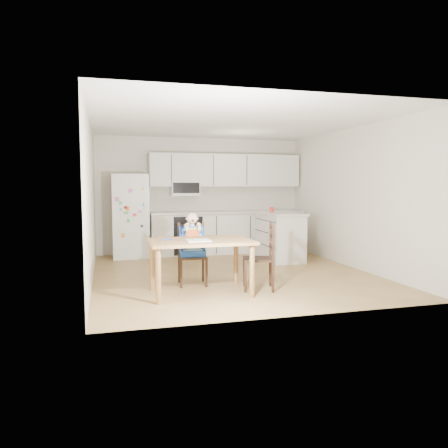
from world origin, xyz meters
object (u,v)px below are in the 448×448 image
Objects in this scene: kitchen_island at (279,236)px; chair_side at (265,252)px; dining_table at (200,247)px; chair_booster at (192,241)px; refrigerator at (130,216)px; red_cup at (272,210)px.

chair_side is (-1.15, -2.26, 0.06)m from kitchen_island.
kitchen_island is at bearing 47.53° from dining_table.
chair_booster is (0.00, 0.61, 0.01)m from dining_table.
refrigerator is 2.88m from red_cup.
chair_side is at bearing -27.42° from chair_booster.
chair_booster reaches higher than red_cup.
red_cup is 0.11× the size of chair_side.
chair_booster is (0.75, -2.75, -0.20)m from refrigerator.
dining_table is (-2.10, -2.29, 0.17)m from kitchen_island.
chair_booster is (-2.09, -1.67, 0.18)m from kitchen_island.
kitchen_island is 12.29× the size of red_cup.
red_cup reaches higher than chair_side.
kitchen_island is 1.19× the size of chair_booster.
dining_table is 0.95m from chair_side.
refrigerator reaches higher than chair_side.
red_cup is 0.10× the size of chair_booster.
dining_table is at bearing -85.59° from chair_booster.
dining_table is (-1.92, -2.28, -0.35)m from red_cup.
chair_side is at bearing -113.45° from red_cup.
kitchen_island is at bearing -20.77° from refrigerator.
chair_side is (0.94, 0.02, -0.11)m from dining_table.
kitchen_island is at bearing 43.43° from chair_booster.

